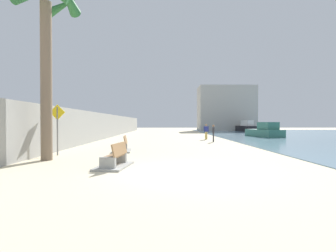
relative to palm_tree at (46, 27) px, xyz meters
The scene contains 11 objects.
ground_plane 17.43m from the palm_tree, 67.77° to the left, with size 120.00×120.00×0.00m, color beige.
seawall 15.88m from the palm_tree, 95.15° to the left, with size 0.80×64.00×2.78m, color #9E9E99.
palm_tree is the anchor object (origin of this frame).
bench_near 7.31m from the palm_tree, 27.51° to the right, with size 1.38×2.23×0.98m.
bench_far 7.65m from the palm_tree, 50.32° to the left, with size 1.29×2.19×0.98m.
person_walking 15.84m from the palm_tree, 47.47° to the left, with size 0.22×0.53×1.60m.
person_standing 18.44m from the palm_tree, 55.51° to the left, with size 0.52×0.23×1.64m.
boat_distant 43.67m from the palm_tree, 60.20° to the left, with size 2.78×6.99×2.19m.
boat_nearest 26.48m from the palm_tree, 46.17° to the left, with size 3.41×5.32×1.81m.
pedestrian_sign 4.93m from the palm_tree, 97.88° to the left, with size 0.85×0.08×2.78m.
harbor_building 47.07m from the palm_tree, 66.16° to the left, with size 12.00×6.00×9.69m, color #ADAAA3.
Camera 1 is at (-0.51, -9.00, 1.79)m, focal length 26.83 mm.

